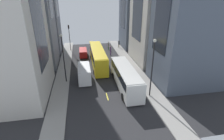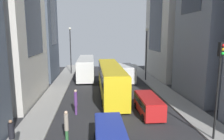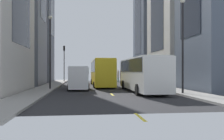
{
  "view_description": "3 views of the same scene",
  "coord_description": "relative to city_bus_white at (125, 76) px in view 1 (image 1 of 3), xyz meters",
  "views": [
    {
      "loc": [
        3.23,
        32.01,
        13.64
      ],
      "look_at": [
        -1.84,
        4.37,
        1.5
      ],
      "focal_mm": 27.77,
      "sensor_mm": 36.0,
      "label": 1
    },
    {
      "loc": [
        -2.21,
        -26.24,
        7.26
      ],
      "look_at": [
        0.77,
        4.45,
        1.87
      ],
      "focal_mm": 32.65,
      "sensor_mm": 36.0,
      "label": 2
    },
    {
      "loc": [
        2.58,
        31.68,
        2.11
      ],
      "look_at": [
        -1.12,
        1.29,
        2.21
      ],
      "focal_mm": 38.58,
      "sensor_mm": 36.0,
      "label": 3
    }
  ],
  "objects": [
    {
      "name": "delivery_van_white",
      "position": [
        6.33,
        -3.61,
        -0.49
      ],
      "size": [
        2.25,
        5.47,
        2.58
      ],
      "color": "white",
      "rests_on": "ground"
    },
    {
      "name": "lane_stripe_0",
      "position": [
        3.3,
        -29.14,
        -2.0
      ],
      "size": [
        0.16,
        2.0,
        0.01
      ],
      "primitive_type": "cube",
      "color": "yellow",
      "rests_on": "ground"
    },
    {
      "name": "traffic_light_near_corner",
      "position": [
        9.34,
        -22.07,
        2.69
      ],
      "size": [
        0.32,
        0.44,
        6.62
      ],
      "color": "black",
      "rests_on": "ground"
    },
    {
      "name": "building_west_2",
      "position": [
        -10.04,
        -0.05,
        10.49
      ],
      "size": [
        10.05,
        8.34,
        24.99
      ],
      "color": "#4C5666",
      "rests_on": "ground"
    },
    {
      "name": "sidewalk_east",
      "position": [
        10.21,
        -8.14,
        -1.93
      ],
      "size": [
        2.53,
        44.0,
        0.15
      ],
      "primitive_type": "cube",
      "color": "gray",
      "rests_on": "ground"
    },
    {
      "name": "lane_stripe_2",
      "position": [
        3.3,
        -8.14,
        -2.0
      ],
      "size": [
        0.16,
        2.0,
        0.01
      ],
      "primitive_type": "cube",
      "color": "yellow",
      "rests_on": "ground"
    },
    {
      "name": "streetcar_yellow",
      "position": [
        3.27,
        -10.32,
        0.12
      ],
      "size": [
        2.7,
        13.76,
        3.59
      ],
      "color": "yellow",
      "rests_on": "ground"
    },
    {
      "name": "pedestrian_crossing_mid",
      "position": [
        -0.73,
        -21.25,
        -0.8
      ],
      "size": [
        0.29,
        0.29,
        2.23
      ],
      "rotation": [
        0.0,
        0.0,
        4.65
      ],
      "color": "#336B38",
      "rests_on": "ground"
    },
    {
      "name": "ground_plane",
      "position": [
        3.3,
        -8.14,
        -2.01
      ],
      "size": [
        40.34,
        40.34,
        0.0
      ],
      "primitive_type": "plane",
      "color": "#28282B"
    },
    {
      "name": "building_east_2",
      "position": [
        14.89,
        -0.33,
        8.07
      ],
      "size": [
        6.5,
        11.97,
        20.15
      ],
      "color": "beige",
      "rests_on": "ground"
    },
    {
      "name": "car_blue_1",
      "position": [
        2.1,
        -22.82,
        -0.99
      ],
      "size": [
        2.0,
        4.77,
        1.73
      ],
      "color": "#2338AD",
      "rests_on": "ground"
    },
    {
      "name": "streetlamp_near",
      "position": [
        -2.84,
        3.33,
        3.16
      ],
      "size": [
        0.44,
        0.44,
        8.37
      ],
      "color": "black",
      "rests_on": "ground"
    },
    {
      "name": "building_west_1",
      "position": [
        -8.86,
        -11.19,
        9.24
      ],
      "size": [
        7.67,
        10.93,
        22.5
      ],
      "color": "beige",
      "rests_on": "ground"
    },
    {
      "name": "building_west_0",
      "position": [
        -8.85,
        -23.45,
        10.01
      ],
      "size": [
        7.64,
        9.06,
        24.04
      ],
      "color": "#4C5666",
      "rests_on": "ground"
    },
    {
      "name": "streetlamp_far",
      "position": [
        9.44,
        -3.48,
        3.0
      ],
      "size": [
        0.44,
        0.44,
        8.07
      ],
      "color": "black",
      "rests_on": "ground"
    },
    {
      "name": "pedestrian_waiting_curb",
      "position": [
        -3.89,
        -22.3,
        -0.77
      ],
      "size": [
        0.35,
        0.35,
        2.05
      ],
      "rotation": [
        0.0,
        0.0,
        1.08
      ],
      "color": "gray",
      "rests_on": "ground"
    },
    {
      "name": "pedestrian_walking_far",
      "position": [
        -0.48,
        -16.44,
        -0.71
      ],
      "size": [
        0.3,
        0.3,
        2.37
      ],
      "rotation": [
        0.0,
        0.0,
        5.7
      ],
      "color": "#593372",
      "rests_on": "ground"
    },
    {
      "name": "city_bus_white",
      "position": [
        0.0,
        0.0,
        0.0
      ],
      "size": [
        2.8,
        11.42,
        3.35
      ],
      "color": "silver",
      "rests_on": "ground"
    },
    {
      "name": "car_red_0",
      "position": [
        6.16,
        -16.92,
        -1.02
      ],
      "size": [
        1.93,
        4.73,
        1.67
      ],
      "color": "red",
      "rests_on": "ground"
    },
    {
      "name": "lane_stripe_3",
      "position": [
        3.3,
        2.36,
        -2.0
      ],
      "size": [
        0.16,
        2.0,
        0.01
      ],
      "primitive_type": "cube",
      "color": "yellow",
      "rests_on": "ground"
    },
    {
      "name": "sidewalk_west",
      "position": [
        -3.6,
        -8.14,
        -1.93
      ],
      "size": [
        2.53,
        44.0,
        0.15
      ],
      "primitive_type": "cube",
      "color": "gray",
      "rests_on": "ground"
    },
    {
      "name": "lane_stripe_1",
      "position": [
        3.3,
        -18.64,
        -2.0
      ],
      "size": [
        0.16,
        2.0,
        0.01
      ],
      "primitive_type": "cube",
      "color": "yellow",
      "rests_on": "ground"
    }
  ]
}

